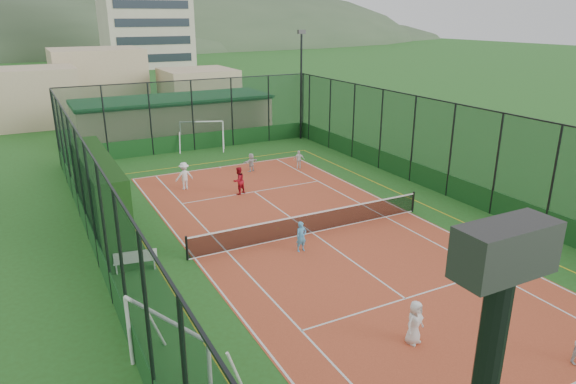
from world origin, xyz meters
name	(u,v)px	position (x,y,z in m)	size (l,w,h in m)	color
ground	(312,233)	(0.00, 0.00, 0.00)	(300.00, 300.00, 0.00)	#29561D
court_slab	(312,233)	(0.00, 0.00, 0.01)	(11.17, 23.97, 0.01)	#AC3F26
tennis_net	(312,222)	(0.00, 0.00, 0.53)	(11.67, 0.12, 1.06)	black
perimeter_fence	(313,180)	(0.00, 0.00, 2.50)	(18.12, 34.12, 5.00)	#10311D
floodlight_ne	(301,86)	(8.60, 16.60, 4.12)	(0.60, 0.26, 8.25)	black
clubhouse	(174,117)	(0.00, 22.00, 1.57)	(15.20, 7.20, 3.15)	tan
distant_hills	(52,49)	(0.00, 150.00, 0.00)	(200.00, 60.00, 24.00)	#384C33
hedge_left	(100,196)	(-8.30, 4.22, 1.80)	(1.24, 8.25, 3.61)	black
white_bench	(135,259)	(-7.80, 0.09, 0.45)	(1.60, 0.44, 0.90)	white
futsal_goal_near	(167,354)	(-8.44, -7.04, 1.07)	(0.97, 3.33, 2.15)	white
futsal_goal_far	(202,136)	(0.57, 16.88, 1.02)	(3.16, 0.92, 2.04)	white
child_near_left	(415,322)	(-1.44, -8.47, 0.70)	(0.68, 0.44, 1.38)	white
child_near_mid	(301,237)	(-1.35, -1.40, 0.66)	(0.47, 0.31, 1.29)	#4DA4DA
child_far_left	(184,176)	(-3.27, 8.64, 0.79)	(1.00, 0.58, 1.55)	white
child_far_right	(299,159)	(4.43, 9.30, 0.59)	(0.68, 0.28, 1.17)	white
child_far_back	(251,162)	(1.45, 10.09, 0.59)	(1.07, 0.34, 1.16)	silver
coach	(239,181)	(-0.88, 6.47, 0.77)	(0.74, 0.57, 1.52)	#AA1221
tennis_balls	(277,226)	(-1.12, 1.35, 0.04)	(2.50, 0.86, 0.07)	#CCE033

